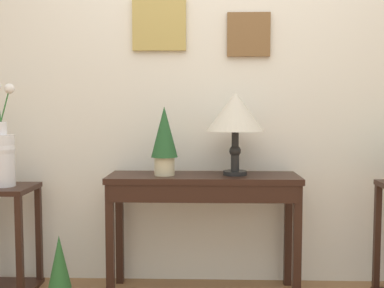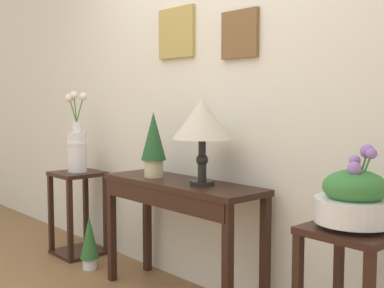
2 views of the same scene
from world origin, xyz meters
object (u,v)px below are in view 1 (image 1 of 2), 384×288
pedestal_stand_left (4,240)px  potted_plant_floor (59,266)px  console_table (203,195)px  table_lamp (235,114)px  potted_plant_on_console (164,138)px  flower_vase_tall_left (2,151)px

pedestal_stand_left → potted_plant_floor: (0.37, -0.12, -0.12)m
console_table → potted_plant_floor: bearing=-171.6°
console_table → table_lamp: (0.19, 0.02, 0.48)m
potted_plant_floor → potted_plant_on_console: bearing=11.3°
console_table → potted_plant_floor: size_ratio=2.91×
flower_vase_tall_left → console_table: bearing=0.1°
flower_vase_tall_left → potted_plant_floor: bearing=-17.9°
console_table → table_lamp: table_lamp is taller
potted_plant_on_console → potted_plant_floor: 0.96m
pedestal_stand_left → flower_vase_tall_left: (-0.00, 0.00, 0.54)m
potted_plant_floor → pedestal_stand_left: bearing=162.0°
potted_plant_floor → console_table: bearing=8.4°
console_table → potted_plant_floor: console_table is taller
console_table → pedestal_stand_left: size_ratio=1.73×
potted_plant_on_console → flower_vase_tall_left: (-0.97, 0.00, -0.08)m
console_table → table_lamp: size_ratio=2.30×
table_lamp → potted_plant_floor: size_ratio=1.26×
table_lamp → pedestal_stand_left: (-1.39, -0.02, -0.76)m
potted_plant_on_console → flower_vase_tall_left: size_ratio=0.65×
potted_plant_on_console → flower_vase_tall_left: 0.98m
table_lamp → console_table: bearing=-173.3°
console_table → potted_plant_on_console: potted_plant_on_console is taller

